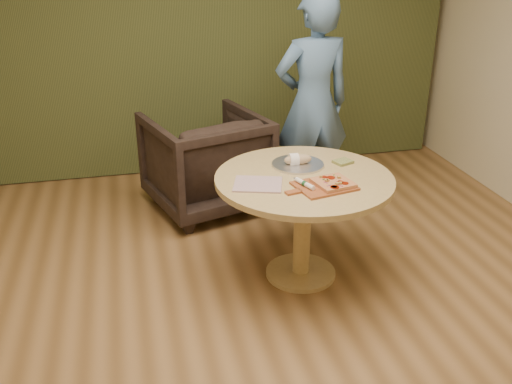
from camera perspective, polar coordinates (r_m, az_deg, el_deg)
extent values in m
cube|color=olive|center=(3.48, 2.72, -14.93)|extent=(5.00, 6.00, 0.02)
cube|color=beige|center=(5.70, -5.52, 16.28)|extent=(5.00, 0.02, 2.80)
cube|color=#353E1C|center=(5.59, -5.35, 16.13)|extent=(4.80, 0.14, 2.78)
cylinder|color=tan|center=(4.07, 4.48, -8.02)|extent=(0.49, 0.49, 0.03)
cylinder|color=tan|center=(3.90, 4.64, -3.80)|extent=(0.12, 0.12, 0.68)
cylinder|color=tan|center=(3.74, 4.83, 1.28)|extent=(1.17, 1.17, 0.04)
cube|color=#9C4F27|center=(3.58, 6.85, 0.60)|extent=(0.40, 0.35, 0.01)
cube|color=#9C4F27|center=(3.48, 3.76, -0.02)|extent=(0.11, 0.07, 0.01)
cube|color=#C7834D|center=(3.59, 7.72, 0.91)|extent=(0.26, 0.26, 0.02)
cylinder|color=#6C1303|center=(3.50, 7.83, 0.50)|extent=(0.04, 0.04, 0.00)
cylinder|color=#6C1303|center=(3.50, 7.88, 0.50)|extent=(0.06, 0.06, 0.00)
cylinder|color=#6C1303|center=(3.63, 7.47, 1.44)|extent=(0.05, 0.05, 0.00)
cylinder|color=#6C1303|center=(3.58, 8.44, 1.01)|extent=(0.04, 0.04, 0.00)
cylinder|color=#6C1303|center=(3.63, 6.81, 1.50)|extent=(0.04, 0.04, 0.00)
cylinder|color=#6C1303|center=(3.56, 8.90, 0.88)|extent=(0.04, 0.04, 0.00)
cube|color=#B99245|center=(3.53, 8.13, 0.83)|extent=(0.03, 0.03, 0.01)
cube|color=#B99245|center=(3.57, 7.07, 1.15)|extent=(0.02, 0.02, 0.01)
cube|color=#B99245|center=(3.57, 7.18, 1.17)|extent=(0.02, 0.02, 0.01)
cube|color=#B99245|center=(3.63, 8.31, 1.47)|extent=(0.02, 0.02, 0.01)
cube|color=#B99245|center=(3.54, 8.44, 0.88)|extent=(0.02, 0.02, 0.01)
cube|color=#B99245|center=(3.62, 6.51, 1.53)|extent=(0.02, 0.02, 0.01)
cube|color=#25681D|center=(3.68, 7.80, 1.70)|extent=(0.01, 0.01, 0.00)
cube|color=#25681D|center=(3.52, 7.38, 0.68)|extent=(0.01, 0.01, 0.00)
cube|color=#25681D|center=(3.60, 6.86, 1.24)|extent=(0.01, 0.01, 0.00)
cube|color=#25681D|center=(3.60, 6.76, 1.24)|extent=(0.01, 0.01, 0.00)
cube|color=#25681D|center=(3.65, 7.85, 1.51)|extent=(0.01, 0.01, 0.00)
cube|color=#A04567|center=(3.51, 7.34, 0.64)|extent=(0.03, 0.01, 0.00)
cube|color=#A04567|center=(3.55, 6.96, 0.96)|extent=(0.02, 0.03, 0.00)
cube|color=#A04567|center=(3.58, 8.23, 1.09)|extent=(0.03, 0.01, 0.00)
cube|color=#A04567|center=(3.52, 8.48, 0.62)|extent=(0.02, 0.03, 0.00)
cylinder|color=white|center=(3.55, 4.91, 0.83)|extent=(0.09, 0.17, 0.03)
cylinder|color=#194C26|center=(3.55, 4.91, 0.83)|extent=(0.04, 0.04, 0.03)
cube|color=silver|center=(3.61, 3.98, 1.33)|extent=(0.03, 0.04, 0.00)
cube|color=silver|center=(3.59, 0.19, 0.79)|extent=(0.36, 0.33, 0.01)
cylinder|color=silver|center=(3.91, 4.20, 2.73)|extent=(0.35, 0.35, 0.01)
cylinder|color=silver|center=(3.91, 4.20, 2.79)|extent=(0.36, 0.36, 0.02)
ellipsoid|color=tan|center=(3.89, 4.22, 3.27)|extent=(0.19, 0.08, 0.07)
cylinder|color=white|center=(3.88, 3.79, 3.23)|extent=(0.06, 0.09, 0.09)
cube|color=#5F682F|center=(3.98, 8.69, 3.00)|extent=(0.15, 0.14, 0.02)
imported|color=black|center=(4.87, -5.06, 3.51)|extent=(1.11, 1.07, 0.93)
imported|color=#4C7195|center=(4.82, 5.67, 8.79)|extent=(0.70, 0.49, 1.81)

